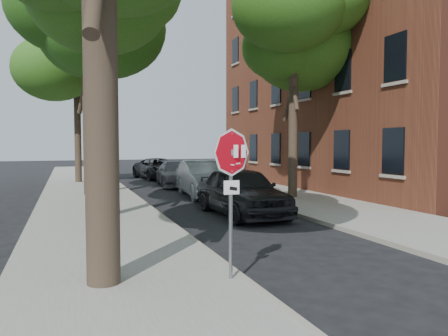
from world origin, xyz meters
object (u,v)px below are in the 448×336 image
object	(u,v)px
car_b	(204,179)
car_a	(242,191)
tree_right	(292,34)
stop_sign	(231,174)
tree_mid_b	(86,22)
apartment_building	(382,54)
car_d	(158,169)
car_c	(177,173)
tree_far	(76,65)

from	to	relation	value
car_b	car_a	bearing A→B (deg)	-89.41
tree_right	stop_sign	bearing A→B (deg)	-123.38
tree_mid_b	car_b	xyz separation A→B (m)	(4.99, -2.05, -7.16)
apartment_building	car_b	size ratio (longest dim) A/B	3.97
car_d	stop_sign	bearing A→B (deg)	-105.96
car_d	apartment_building	bearing A→B (deg)	-46.16
stop_sign	car_a	bearing A→B (deg)	66.44
car_a	car_c	world-z (taller)	car_a
stop_sign	tree_mid_b	world-z (taller)	tree_mid_b
car_b	car_d	world-z (taller)	car_b
stop_sign	tree_far	xyz separation A→B (m)	(-2.02, 21.14, 5.26)
stop_sign	car_d	bearing A→B (deg)	81.85
car_a	apartment_building	bearing A→B (deg)	30.30
tree_far	tree_right	distance (m)	14.02
tree_mid_b	car_d	xyz separation A→B (m)	(5.02, 8.89, -7.28)
stop_sign	tree_right	world-z (taller)	tree_right
apartment_building	tree_right	bearing A→B (deg)	-154.13
stop_sign	car_d	size ratio (longest dim) A/B	0.50
tree_right	car_b	xyz separation A→B (m)	(-3.41, 1.96, -6.38)
car_b	stop_sign	bearing A→B (deg)	-101.21
apartment_building	tree_right	distance (m)	8.93
tree_right	car_a	bearing A→B (deg)	-138.02
car_a	tree_mid_b	bearing A→B (deg)	121.16
tree_right	car_d	size ratio (longest dim) A/B	1.80
tree_far	car_c	size ratio (longest dim) A/B	1.84
car_d	tree_far	bearing A→B (deg)	-168.10
tree_far	car_b	world-z (taller)	tree_far
stop_sign	tree_mid_b	distance (m)	15.48
tree_right	car_b	distance (m)	7.49
car_a	car_c	distance (m)	10.83
stop_sign	car_d	world-z (taller)	stop_sign
car_a	car_d	distance (m)	16.25
car_b	car_d	distance (m)	10.94
car_d	tree_mid_b	bearing A→B (deg)	-127.27
tree_mid_b	car_a	size ratio (longest dim) A/B	2.10
tree_mid_b	car_a	bearing A→B (deg)	-57.50
tree_far	car_d	size ratio (longest dim) A/B	1.80
stop_sign	car_a	world-z (taller)	stop_sign
tree_mid_b	car_c	size ratio (longest dim) A/B	2.04
car_c	tree_mid_b	bearing A→B (deg)	-139.86
stop_sign	car_a	xyz separation A→B (m)	(2.96, 6.79, -1.11)
tree_right	apartment_building	bearing A→B (deg)	25.87
car_a	car_b	distance (m)	5.32
apartment_building	car_b	bearing A→B (deg)	-170.44
apartment_building	tree_far	world-z (taller)	apartment_building
tree_mid_b	tree_far	distance (m)	7.04
apartment_building	car_c	distance (m)	13.81
stop_sign	tree_far	size ratio (longest dim) A/B	0.28
tree_far	apartment_building	bearing A→B (deg)	-23.04
tree_far	car_a	distance (m)	16.47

